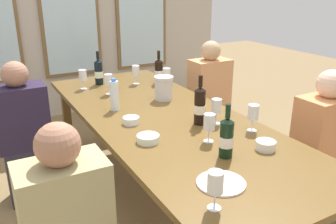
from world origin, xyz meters
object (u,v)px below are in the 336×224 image
(metal_pitcher, at_px, (164,88))
(wine_glass_6, at_px, (136,72))
(seated_person_2, at_px, (24,137))
(seated_person_1, at_px, (320,152))
(wine_bottle_2, at_px, (200,106))
(dining_table, at_px, (164,124))
(white_plate_0, at_px, (221,183))
(wine_glass_2, at_px, (109,80))
(wine_glass_0, at_px, (83,76))
(wine_glass_7, at_px, (253,113))
(wine_bottle_1, at_px, (99,72))
(wine_bottle_3, at_px, (159,71))
(water_bottle, at_px, (114,95))
(tasting_bowl_1, at_px, (266,145))
(tasting_bowl_2, at_px, (131,120))
(wine_glass_3, at_px, (216,107))
(wine_glass_1, at_px, (215,183))
(seated_person_3, at_px, (209,100))
(wine_bottle_0, at_px, (227,137))
(wine_glass_4, at_px, (167,75))
(wine_glass_5, at_px, (209,123))
(tasting_bowl_0, at_px, (148,139))

(metal_pitcher, bearing_deg, wine_glass_6, 90.84)
(seated_person_2, bearing_deg, seated_person_1, -35.78)
(wine_bottle_2, bearing_deg, seated_person_1, -29.09)
(dining_table, xyz_separation_m, metal_pitcher, (0.18, 0.34, 0.16))
(white_plate_0, xyz_separation_m, wine_glass_2, (0.03, 1.60, 0.12))
(wine_glass_0, distance_m, wine_glass_7, 1.59)
(wine_bottle_1, height_order, wine_glass_2, wine_bottle_1)
(wine_bottle_3, height_order, water_bottle, wine_bottle_3)
(wine_bottle_1, xyz_separation_m, seated_person_1, (1.00, -1.67, -0.33))
(dining_table, height_order, tasting_bowl_1, tasting_bowl_1)
(white_plate_0, height_order, seated_person_1, seated_person_1)
(wine_bottle_3, distance_m, seated_person_2, 1.31)
(wine_glass_7, bearing_deg, tasting_bowl_2, 142.48)
(water_bottle, relative_size, wine_glass_3, 1.38)
(wine_bottle_1, relative_size, wine_bottle_3, 1.01)
(dining_table, distance_m, wine_glass_1, 1.12)
(seated_person_3, bearing_deg, wine_bottle_2, -128.61)
(wine_glass_3, distance_m, seated_person_1, 0.81)
(dining_table, height_order, wine_glass_1, wine_glass_1)
(tasting_bowl_1, xyz_separation_m, water_bottle, (-0.51, 1.04, 0.09))
(metal_pitcher, height_order, tasting_bowl_1, metal_pitcher)
(wine_bottle_0, xyz_separation_m, seated_person_2, (-0.88, 1.32, -0.33))
(wine_bottle_0, relative_size, wine_glass_4, 1.73)
(wine_bottle_3, distance_m, tasting_bowl_1, 1.55)
(tasting_bowl_1, xyz_separation_m, tasting_bowl_2, (-0.51, 0.73, -0.00))
(wine_bottle_2, bearing_deg, wine_glass_6, 88.27)
(wine_glass_5, relative_size, seated_person_2, 0.16)
(wine_glass_6, bearing_deg, wine_bottle_3, -19.00)
(wine_bottle_0, xyz_separation_m, tasting_bowl_2, (-0.26, 0.69, -0.09))
(dining_table, relative_size, wine_bottle_3, 8.80)
(wine_bottle_0, distance_m, tasting_bowl_2, 0.74)
(wine_bottle_3, xyz_separation_m, wine_glass_1, (-0.71, -1.86, 0.01))
(seated_person_3, bearing_deg, wine_glass_6, 165.40)
(tasting_bowl_0, height_order, wine_glass_3, wine_glass_3)
(wine_bottle_3, height_order, wine_glass_6, wine_bottle_3)
(tasting_bowl_1, height_order, wine_glass_1, wine_glass_1)
(metal_pitcher, bearing_deg, wine_glass_3, -85.08)
(wine_bottle_3, height_order, tasting_bowl_2, wine_bottle_3)
(tasting_bowl_0, height_order, seated_person_2, seated_person_2)
(wine_bottle_1, bearing_deg, wine_bottle_3, -24.44)
(water_bottle, height_order, wine_glass_3, water_bottle)
(metal_pitcher, height_order, wine_glass_6, metal_pitcher)
(wine_glass_0, relative_size, wine_glass_1, 1.00)
(wine_glass_3, bearing_deg, wine_bottle_2, 150.47)
(white_plate_0, bearing_deg, tasting_bowl_1, 21.47)
(wine_bottle_1, height_order, wine_glass_3, wine_bottle_1)
(dining_table, height_order, water_bottle, water_bottle)
(seated_person_2, bearing_deg, wine_bottle_2, -40.03)
(wine_bottle_1, distance_m, wine_glass_4, 0.63)
(wine_glass_2, xyz_separation_m, seated_person_1, (1.03, -1.33, -0.34))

